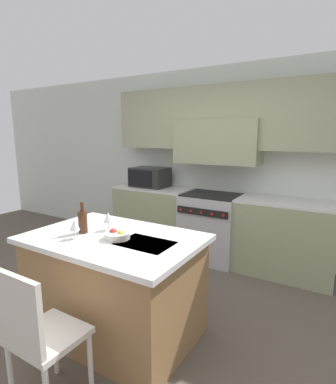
% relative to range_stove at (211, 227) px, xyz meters
% --- Properties ---
extents(ground_plane, '(10.00, 10.00, 0.00)m').
position_rel_range_stove_xyz_m(ground_plane, '(0.00, -1.87, -0.47)').
color(ground_plane, brown).
extents(back_cabinetry, '(10.00, 0.46, 2.70)m').
position_rel_range_stove_xyz_m(back_cabinetry, '(0.00, 0.27, 1.11)').
color(back_cabinetry, silver).
rests_on(back_cabinetry, ground_plane).
extents(back_counter, '(3.14, 0.62, 0.95)m').
position_rel_range_stove_xyz_m(back_counter, '(-0.00, 0.02, 0.01)').
color(back_counter, gray).
rests_on(back_counter, ground_plane).
extents(range_stove, '(0.78, 0.70, 0.93)m').
position_rel_range_stove_xyz_m(range_stove, '(0.00, 0.00, 0.00)').
color(range_stove, '#B7B7BC').
rests_on(range_stove, ground_plane).
extents(microwave, '(0.56, 0.41, 0.30)m').
position_rel_range_stove_xyz_m(microwave, '(-1.06, 0.02, 0.63)').
color(microwave, black).
rests_on(microwave, back_counter).
extents(kitchen_island, '(1.47, 0.99, 0.90)m').
position_rel_range_stove_xyz_m(kitchen_island, '(-0.08, -1.96, -0.02)').
color(kitchen_island, olive).
rests_on(kitchen_island, ground_plane).
extents(island_chair, '(0.42, 0.40, 0.97)m').
position_rel_range_stove_xyz_m(island_chair, '(0.03, -2.81, 0.08)').
color(island_chair, beige).
rests_on(island_chair, ground_plane).
extents(wine_bottle, '(0.08, 0.08, 0.28)m').
position_rel_range_stove_xyz_m(wine_bottle, '(-0.37, -2.03, 0.53)').
color(wine_bottle, '#422314').
rests_on(wine_bottle, kitchen_island).
extents(wine_glass_near, '(0.08, 0.08, 0.17)m').
position_rel_range_stove_xyz_m(wine_glass_near, '(-0.32, -2.17, 0.54)').
color(wine_glass_near, white).
rests_on(wine_glass_near, kitchen_island).
extents(wine_glass_far, '(0.08, 0.08, 0.17)m').
position_rel_range_stove_xyz_m(wine_glass_far, '(-0.23, -1.86, 0.54)').
color(wine_glass_far, white).
rests_on(wine_glass_far, kitchen_island).
extents(fruit_bowl, '(0.21, 0.21, 0.08)m').
position_rel_range_stove_xyz_m(fruit_bowl, '(-0.02, -1.99, 0.46)').
color(fruit_bowl, silver).
rests_on(fruit_bowl, kitchen_island).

